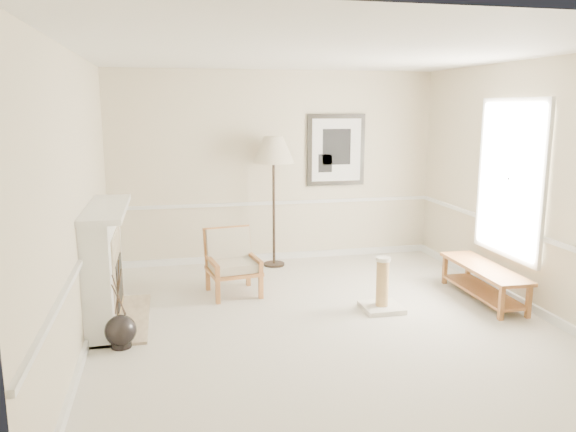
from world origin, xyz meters
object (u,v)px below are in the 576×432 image
(scratching_post, at_px, (382,293))
(floor_vase, at_px, (121,331))
(armchair, at_px, (231,259))
(bench, at_px, (484,277))
(floor_lamp, at_px, (274,153))

(scratching_post, bearing_deg, floor_vase, -171.65)
(floor_vase, height_order, armchair, floor_vase)
(armchair, relative_size, bench, 0.55)
(floor_lamp, xyz_separation_m, bench, (2.25, -2.05, -1.41))
(armchair, relative_size, scratching_post, 1.29)
(floor_vase, distance_m, scratching_post, 2.96)
(armchair, bearing_deg, floor_lamp, 46.78)
(floor_vase, height_order, bench, floor_vase)
(floor_lamp, relative_size, scratching_post, 3.01)
(floor_lamp, bearing_deg, bench, -42.33)
(floor_lamp, relative_size, bench, 1.29)
(floor_lamp, distance_m, scratching_post, 2.74)
(bench, xyz_separation_m, scratching_post, (-1.37, -0.08, -0.08))
(scratching_post, bearing_deg, bench, 3.40)
(floor_lamp, height_order, scratching_post, floor_lamp)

